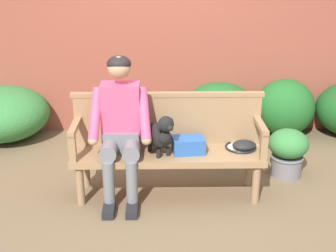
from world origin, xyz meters
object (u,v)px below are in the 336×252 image
(person_seated, at_px, (121,124))
(tennis_racket, at_px, (239,146))
(potted_plant, at_px, (288,150))
(sports_bag, at_px, (188,145))
(dog_on_bench, at_px, (161,134))
(garden_bench, at_px, (168,158))
(baseball_glove, at_px, (244,145))

(person_seated, relative_size, tennis_racket, 2.25)
(person_seated, height_order, potted_plant, person_seated)
(sports_bag, distance_m, potted_plant, 1.11)
(dog_on_bench, distance_m, potted_plant, 1.39)
(garden_bench, bearing_deg, person_seated, -179.08)
(person_seated, distance_m, baseball_glove, 1.14)
(potted_plant, bearing_deg, person_seated, -166.80)
(person_seated, relative_size, sports_bag, 4.65)
(dog_on_bench, height_order, baseball_glove, dog_on_bench)
(garden_bench, height_order, person_seated, person_seated)
(potted_plant, bearing_deg, garden_bench, -162.75)
(tennis_racket, bearing_deg, person_seated, -174.34)
(dog_on_bench, bearing_deg, sports_bag, 10.69)
(baseball_glove, xyz_separation_m, sports_bag, (-0.51, -0.04, 0.02))
(garden_bench, distance_m, person_seated, 0.54)
(sports_bag, bearing_deg, garden_bench, 176.78)
(baseball_glove, bearing_deg, tennis_racket, 107.88)
(baseball_glove, bearing_deg, dog_on_bench, 178.45)
(garden_bench, xyz_separation_m, sports_bag, (0.18, -0.01, 0.13))
(dog_on_bench, relative_size, sports_bag, 1.39)
(dog_on_bench, xyz_separation_m, tennis_racket, (0.73, 0.16, -0.18))
(person_seated, bearing_deg, dog_on_bench, -8.12)
(dog_on_bench, bearing_deg, potted_plant, 18.77)
(tennis_racket, distance_m, potted_plant, 0.63)
(dog_on_bench, relative_size, tennis_racket, 0.67)
(garden_bench, relative_size, sports_bag, 6.16)
(tennis_racket, distance_m, baseball_glove, 0.08)
(person_seated, relative_size, potted_plant, 2.66)
(garden_bench, distance_m, tennis_racket, 0.67)
(dog_on_bench, height_order, tennis_racket, dog_on_bench)
(dog_on_bench, distance_m, sports_bag, 0.28)
(dog_on_bench, bearing_deg, garden_bench, 41.57)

